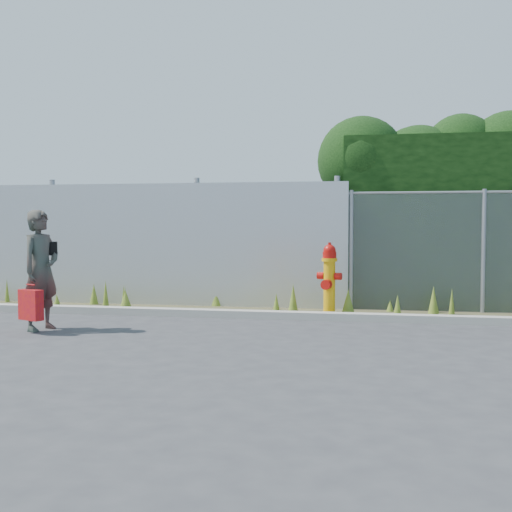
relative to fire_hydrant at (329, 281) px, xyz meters
name	(u,v)px	position (x,y,z in m)	size (l,w,h in m)	color
ground	(259,340)	(-0.74, -2.23, -0.57)	(80.00, 80.00, 0.00)	#363639
curb	(280,315)	(-0.74, -0.43, -0.51)	(16.00, 0.22, 0.12)	#A39E93
weed_strip	(320,307)	(-0.16, 0.24, -0.46)	(16.00, 1.34, 0.54)	#484229
corrugated_fence	(114,244)	(-3.98, 0.77, 0.53)	(8.50, 0.21, 2.30)	silver
fire_hydrant	(329,281)	(0.00, 0.00, 0.00)	(0.40, 0.35, 1.18)	#DCA00B
woman	(41,270)	(-3.86, -2.05, 0.26)	(0.61, 0.40, 1.68)	#0E5B4A
red_tote_bag	(31,305)	(-3.85, -2.35, -0.18)	(0.37, 0.14, 0.49)	#A20922
black_shoulder_bag	(48,249)	(-3.85, -1.87, 0.56)	(0.26, 0.11, 0.19)	black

